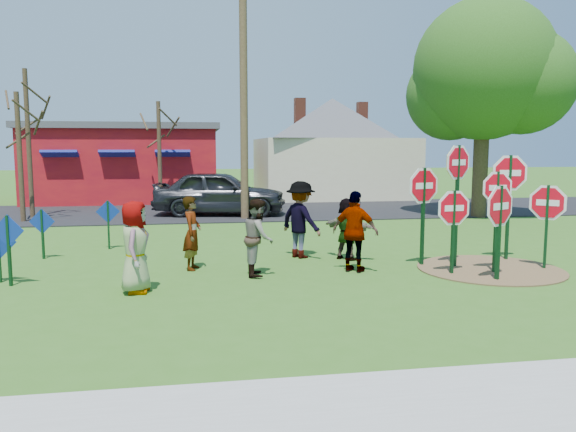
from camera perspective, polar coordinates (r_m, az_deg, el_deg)
name	(u,v)px	position (r m, az deg, el deg)	size (l,w,h in m)	color
ground	(285,267)	(12.88, -0.31, -5.24)	(120.00, 120.00, 0.00)	#34621C
sidewalk	(395,410)	(6.20, 10.81, -18.79)	(22.00, 1.80, 0.08)	#9E9E99
road	(243,211)	(24.16, -4.61, 0.53)	(120.00, 7.50, 0.04)	black
dirt_patch	(490,269)	(13.41, 19.83, -5.10)	(3.20, 3.20, 0.03)	brown
red_building	(127,162)	(30.63, -16.03, 5.28)	(9.40, 7.69, 3.90)	maroon
cream_house	(332,144)	(31.33, 4.48, 7.32)	(9.40, 9.40, 6.50)	beige
stop_sign_a	(454,214)	(12.46, 16.47, 0.17)	(1.02, 0.11, 1.96)	#0F371A
stop_sign_b	(458,174)	(13.18, 16.86, 4.07)	(0.96, 0.49, 2.92)	#0F371A
stop_sign_c	(497,198)	(12.87, 20.46, 1.69)	(0.95, 0.07, 2.34)	#0F371A
stop_sign_d	(510,181)	(14.45, 21.58, 3.31)	(1.17, 0.16, 2.70)	#0F371A
stop_sign_e	(500,213)	(12.17, 20.71, 0.30)	(1.04, 0.53, 2.12)	#0F371A
stop_sign_f	(548,208)	(13.73, 24.87, 0.78)	(0.80, 0.74, 2.04)	#0F371A
stop_sign_g	(423,194)	(13.20, 13.60, 2.15)	(1.08, 0.37, 2.42)	#0F371A
blue_diamond_b	(8,241)	(12.30, -26.53, -2.33)	(0.64, 0.14, 1.43)	#0F371A
blue_diamond_c	(42,228)	(14.98, -23.69, -1.12)	(0.62, 0.10, 1.24)	#0F371A
blue_diamond_d	(108,219)	(15.79, -17.80, -0.25)	(0.62, 0.07, 1.33)	#0F371A
person_a	(135,247)	(10.90, -15.28, -3.07)	(0.85, 0.55, 1.74)	#3D5897
person_b	(192,233)	(12.69, -9.72, -1.73)	(0.60, 0.39, 1.65)	#1D695A
person_c	(258,237)	(11.97, -3.04, -2.16)	(0.80, 0.63, 1.65)	#98503D
person_d	(301,220)	(13.87, 1.29, -0.37)	(1.23, 0.71, 1.90)	#39383D
person_e	(355,232)	(12.34, 6.85, -1.60)	(1.05, 0.44, 1.79)	#53305D
person_f	(347,229)	(13.73, 6.01, -1.30)	(1.40, 0.45, 1.51)	#1B5234
suv	(220,192)	(22.66, -6.95, 2.39)	(2.11, 5.24, 1.78)	#2C2C31
utility_pole	(244,86)	(21.44, -4.53, 13.03)	(2.23, 0.90, 9.49)	#4C3823
leafy_tree	(487,77)	(23.39, 19.60, 13.14)	(5.90, 5.38, 8.38)	#382819
bare_tree_west	(27,122)	(23.89, -24.95, 8.64)	(1.80, 1.80, 5.70)	#382819
bare_tree_east	(159,140)	(25.60, -12.96, 7.56)	(1.80, 1.80, 4.74)	#382819
bare_tree_mid	(19,139)	(22.55, -25.68, 7.11)	(1.80, 1.80, 4.70)	#382819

